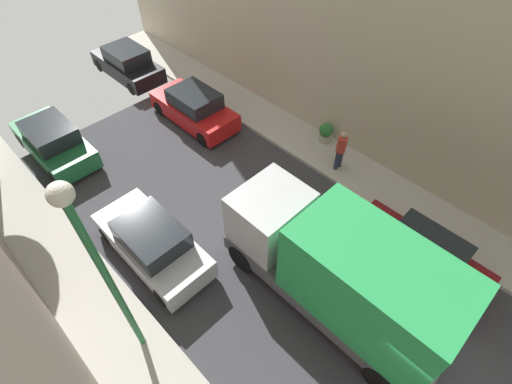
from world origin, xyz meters
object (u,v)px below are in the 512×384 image
parked_car_left_3 (53,142)px  potted_plant_1 (326,132)px  parked_car_right_3 (194,108)px  parked_car_right_2 (418,256)px  parked_car_left_2 (152,242)px  pedestrian (341,149)px  parked_car_right_4 (128,64)px  lamp_post (98,261)px  delivery_truck (342,272)px

parked_car_left_3 → potted_plant_1: parked_car_left_3 is taller
parked_car_left_3 → parked_car_right_3: same height
parked_car_right_2 → potted_plant_1: 6.42m
parked_car_left_3 → parked_car_right_2: bearing=-67.3°
parked_car_left_2 → parked_car_left_3: 6.85m
parked_car_left_2 → pedestrian: bearing=-12.9°
parked_car_left_2 → parked_car_right_2: size_ratio=1.00×
pedestrian → parked_car_right_4: bearing=99.4°
parked_car_left_3 → parked_car_right_4: size_ratio=1.00×
parked_car_right_4 → lamp_post: size_ratio=0.68×
parked_car_left_3 → lamp_post: bearing=-101.9°
parked_car_left_3 → delivery_truck: delivery_truck is taller
parked_car_left_3 → parked_car_left_2: bearing=-90.0°
parked_car_right_3 → potted_plant_1: size_ratio=4.84×
delivery_truck → lamp_post: (-4.60, 2.91, 2.35)m
parked_car_right_3 → delivery_truck: bearing=-105.5°
parked_car_right_3 → potted_plant_1: (2.87, -5.04, -0.11)m
parked_car_left_2 → parked_car_right_4: (5.40, 10.07, 0.00)m
parked_car_left_3 → potted_plant_1: bearing=-41.0°
parked_car_left_2 → parked_car_right_3: same height
potted_plant_1 → lamp_post: lamp_post is taller
parked_car_right_4 → delivery_truck: 15.39m
parked_car_right_2 → pedestrian: pedestrian is taller
parked_car_right_4 → lamp_post: (-7.30, -12.20, 3.42)m
parked_car_left_2 → parked_car_left_3: (0.00, 6.85, 0.00)m
parked_car_left_2 → parked_car_right_3: bearing=41.0°
parked_car_left_3 → lamp_post: size_ratio=0.68×
pedestrian → parked_car_left_3: bearing=130.7°
parked_car_right_4 → potted_plant_1: (2.87, -10.41, -0.11)m
parked_car_left_2 → parked_car_right_2: (5.40, -6.09, 0.00)m
parked_car_right_3 → delivery_truck: size_ratio=0.64×
parked_car_left_2 → parked_car_right_2: bearing=-48.4°
parked_car_right_2 → lamp_post: 8.98m
parked_car_right_3 → delivery_truck: 10.16m
pedestrian → potted_plant_1: pedestrian is taller
parked_car_left_3 → parked_car_right_4: (5.40, 3.22, 0.00)m
parked_car_left_2 → parked_car_left_3: bearing=90.0°
parked_car_left_2 → parked_car_right_4: bearing=61.8°
parked_car_right_4 → pedestrian: size_ratio=2.44×
pedestrian → lamp_post: lamp_post is taller
lamp_post → parked_car_left_3: bearing=78.1°
parked_car_left_3 → parked_car_right_4: bearing=30.8°
parked_car_right_2 → lamp_post: (-7.30, 3.96, 3.42)m
parked_car_left_2 → potted_plant_1: parked_car_left_2 is taller
parked_car_left_2 → pedestrian: pedestrian is taller
parked_car_left_2 → delivery_truck: bearing=-61.8°
parked_car_right_3 → parked_car_right_4: 5.37m
parked_car_right_4 → pedestrian: (1.96, -11.76, 0.35)m
parked_car_left_3 → delivery_truck: bearing=-77.2°
parked_car_left_3 → pedestrian: (7.36, -8.54, 0.35)m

